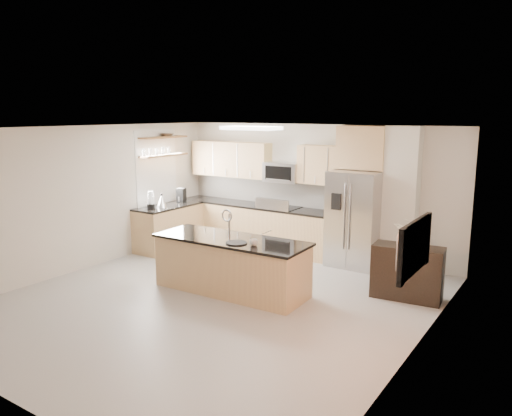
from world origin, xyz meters
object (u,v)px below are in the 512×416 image
Objects in this scene: microwave at (283,172)px; bowl at (167,134)px; platter at (236,243)px; credenza at (407,272)px; island at (231,265)px; flower_vase at (409,225)px; blender at (151,201)px; kettle at (162,201)px; refrigerator at (355,219)px; range at (279,229)px; television at (405,246)px; cup at (254,242)px; coffee_maker at (181,196)px.

microwave is 2.03× the size of bowl.
microwave reaches higher than platter.
platter is (-2.19, -1.43, 0.46)m from credenza.
flower_vase reaches higher than island.
credenza is 5.14m from blender.
microwave reaches higher than kettle.
refrigerator is at bearing -5.86° from microwave.
kettle is 0.41× the size of flower_vase.
island is 3.64× the size of flower_vase.
refrigerator is 1.86m from flower_vase.
range is 4.78m from television.
platter is 0.30× the size of television.
range is 2.47m from kettle.
microwave reaches higher than cup.
refrigerator is 3.62m from television.
microwave is at bearing 19.85° from coffee_maker.
microwave is 0.71× the size of television.
flower_vase reaches higher than blender.
island is 2.90m from kettle.
microwave is at bearing 150.03° from credenza.
coffee_maker is at bearing 167.48° from credenza.
range is at bearing 113.02° from cup.
television is at bearing -21.53° from bowl.
kettle reaches higher than platter.
blender is at bearing 161.88° from cup.
kettle is 0.95× the size of coffee_maker.
microwave reaches higher than blender.
refrigerator is 4.75× the size of bowl.
flower_vase is (1.36, -1.24, 0.29)m from refrigerator.
credenza is at bearing 1.04° from kettle.
range is 1.63× the size of flower_vase.
coffee_maker is 5.15m from flower_vase.
television is (1.85, -3.07, 0.46)m from refrigerator.
microwave is 2.88m from island.
range is 3.78× the size of coffee_maker.
credenza is at bearing 36.14° from cup.
island reaches higher than kettle.
bowl is (-3.07, 1.79, 1.50)m from platter.
refrigerator reaches higher than island.
television reaches higher than platter.
flower_vase is (5.09, 0.27, 0.11)m from blender.
coffee_maker reaches higher than credenza.
microwave is 2.56m from bowl.
bowl reaches higher than platter.
bowl is (-0.23, 0.45, 1.34)m from kettle.
microwave is at bearing 90.00° from range.
island is 20.71× the size of cup.
microwave reaches higher than coffee_maker.
kettle is at bearing 174.94° from credenza.
blender is (-5.08, -0.35, 0.66)m from credenza.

